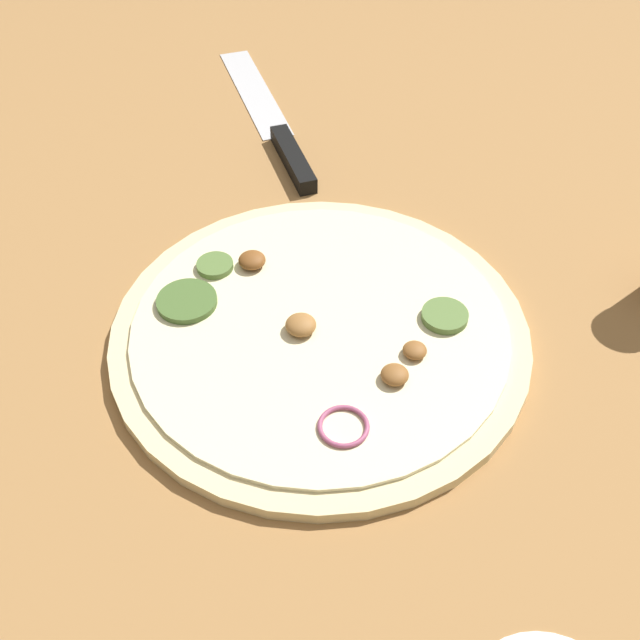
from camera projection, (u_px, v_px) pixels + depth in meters
ground_plane at (320, 337)px, 0.66m from camera, size 3.00×3.00×0.00m
pizza at (319, 331)px, 0.66m from camera, size 0.37×0.37×0.03m
knife at (279, 134)px, 0.88m from camera, size 0.32×0.18×0.02m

